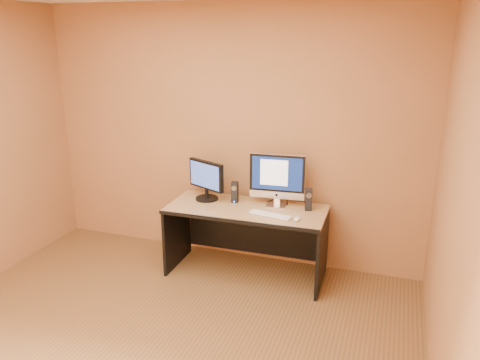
# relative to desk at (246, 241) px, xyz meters

# --- Properties ---
(walls) EXTENTS (4.00, 4.00, 2.60)m
(walls) POSITION_rel_desk_xyz_m (-0.33, -1.59, 0.95)
(walls) COLOR #9E6440
(walls) RESTS_ON ground
(desk) EXTENTS (1.52, 0.69, 0.70)m
(desk) POSITION_rel_desk_xyz_m (0.00, 0.00, 0.00)
(desk) COLOR #A97F54
(desk) RESTS_ON ground
(imac) EXTENTS (0.55, 0.24, 0.52)m
(imac) POSITION_rel_desk_xyz_m (0.25, 0.15, 0.61)
(imac) COLOR silver
(imac) RESTS_ON desk
(second_monitor) EXTENTS (0.51, 0.39, 0.40)m
(second_monitor) POSITION_rel_desk_xyz_m (-0.45, 0.10, 0.55)
(second_monitor) COLOR black
(second_monitor) RESTS_ON desk
(speaker_left) EXTENTS (0.07, 0.08, 0.21)m
(speaker_left) POSITION_rel_desk_xyz_m (-0.16, 0.12, 0.45)
(speaker_left) COLOR black
(speaker_left) RESTS_ON desk
(speaker_right) EXTENTS (0.08, 0.08, 0.21)m
(speaker_right) POSITION_rel_desk_xyz_m (0.57, 0.14, 0.45)
(speaker_right) COLOR black
(speaker_right) RESTS_ON desk
(keyboard) EXTENTS (0.42, 0.18, 0.02)m
(keyboard) POSITION_rel_desk_xyz_m (0.27, -0.12, 0.36)
(keyboard) COLOR silver
(keyboard) RESTS_ON desk
(mouse) EXTENTS (0.06, 0.10, 0.03)m
(mouse) POSITION_rel_desk_xyz_m (0.53, -0.15, 0.37)
(mouse) COLOR white
(mouse) RESTS_ON desk
(cable_a) EXTENTS (0.05, 0.20, 0.01)m
(cable_a) POSITION_rel_desk_xyz_m (0.33, 0.29, 0.35)
(cable_a) COLOR black
(cable_a) RESTS_ON desk
(cable_b) EXTENTS (0.07, 0.16, 0.01)m
(cable_b) POSITION_rel_desk_xyz_m (0.18, 0.29, 0.35)
(cable_b) COLOR black
(cable_b) RESTS_ON desk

